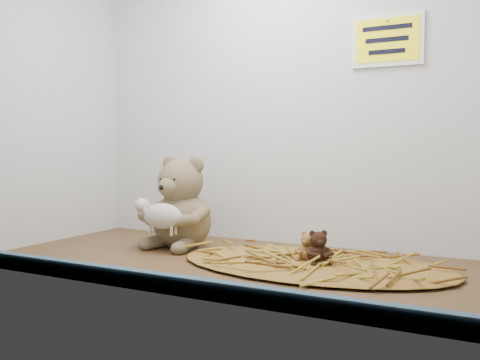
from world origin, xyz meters
The scene contains 8 objects.
alcove_shell centered at (0.00, 9.00, 45.00)cm, with size 120.40×60.20×90.40cm.
front_rail centered at (0.00, -28.80, 1.80)cm, with size 119.28×2.20×3.60cm, color #38546B.
straw_bed centered at (19.22, 5.12, 0.64)cm, with size 65.84×38.23×1.27cm, color brown.
main_teddy centered at (-21.25, 11.38, 12.62)cm, with size 20.36×21.49×25.24cm, color #776249, non-canonical shape.
toy_lamb centered at (-21.25, 2.34, 9.60)cm, with size 14.69×8.97×9.50cm, color silver, non-canonical shape.
mini_teddy_tan centered at (17.69, 6.00, 4.69)cm, with size 5.50×5.81×6.83cm, color brown, non-canonical shape.
mini_teddy_brown centered at (20.74, 4.24, 5.14)cm, with size 6.24×6.58×7.73cm, color black, non-canonical shape.
wall_sign centered at (30.00, 29.40, 55.00)cm, with size 16.00×1.20×11.00cm, color #FFEE0D.
Camera 1 is at (60.69, -111.06, 27.91)cm, focal length 40.00 mm.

